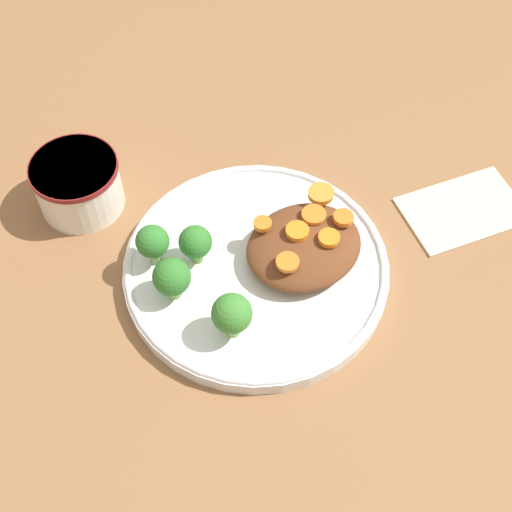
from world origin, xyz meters
The scene contains 16 objects.
ground_plane centered at (0.00, 0.00, 0.00)m, with size 4.00×4.00×0.00m, color #8C603D.
plate centered at (0.00, 0.00, 0.01)m, with size 0.27×0.27×0.02m.
dip_bowl centered at (-0.11, 0.18, 0.03)m, with size 0.09×0.09×0.06m.
stew_mound centered at (0.05, -0.02, 0.03)m, with size 0.12×0.10×0.03m, color brown.
broccoli_floret_0 centered at (-0.05, 0.04, 0.04)m, with size 0.03×0.03×0.05m.
broccoli_floret_1 centered at (-0.06, -0.05, 0.05)m, with size 0.04×0.04×0.05m.
broccoli_floret_2 centered at (-0.09, 0.01, 0.04)m, with size 0.04×0.04×0.05m.
broccoli_floret_3 centered at (-0.08, 0.06, 0.05)m, with size 0.03×0.03×0.05m.
carrot_slice_0 centered at (0.04, -0.01, 0.05)m, with size 0.02×0.02×0.01m, color orange.
carrot_slice_1 centered at (0.01, -0.03, 0.05)m, with size 0.02×0.02×0.00m, color orange.
carrot_slice_2 centered at (0.07, 0.00, 0.05)m, with size 0.02×0.02×0.00m, color orange.
carrot_slice_3 centered at (0.09, 0.02, 0.05)m, with size 0.03×0.03×0.01m, color orange.
carrot_slice_4 centered at (0.09, -0.02, 0.05)m, with size 0.02×0.02×0.01m, color orange.
carrot_slice_5 centered at (0.06, -0.03, 0.05)m, with size 0.02×0.02×0.01m, color orange.
carrot_slice_6 centered at (0.02, 0.02, 0.05)m, with size 0.02×0.02×0.01m, color orange.
napkin centered at (0.24, -0.05, 0.00)m, with size 0.14×0.11×0.01m.
Camera 1 is at (-0.22, -0.34, 0.61)m, focal length 50.00 mm.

